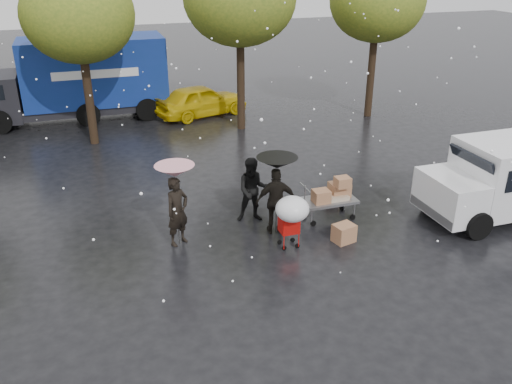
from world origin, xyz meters
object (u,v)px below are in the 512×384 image
object	(u,v)px
shopping_cart	(292,212)
yellow_taxi	(201,100)
vendor_cart	(332,194)
person_pink	(177,211)
blue_truck	(75,80)
person_black	(276,201)

from	to	relation	value
shopping_cart	yellow_taxi	xyz separation A→B (m)	(0.56, 12.35, -0.35)
vendor_cart	shopping_cart	size ratio (longest dim) A/B	1.04
person_pink	yellow_taxi	size ratio (longest dim) A/B	0.44
person_pink	blue_truck	bearing A→B (deg)	68.54
person_pink	yellow_taxi	world-z (taller)	person_pink
person_black	blue_truck	distance (m)	13.44
person_black	vendor_cart	bearing A→B (deg)	-160.11
yellow_taxi	shopping_cart	bearing A→B (deg)	160.95
vendor_cart	shopping_cart	bearing A→B (deg)	-143.60
person_black	yellow_taxi	xyz separation A→B (m)	(0.61, 11.38, -0.21)
vendor_cart	shopping_cart	distance (m)	2.18
person_black	shopping_cart	size ratio (longest dim) A/B	1.26
person_pink	person_black	size ratio (longest dim) A/B	1.00
person_black	blue_truck	xyz separation A→B (m)	(-4.65, 12.58, 0.84)
person_pink	blue_truck	world-z (taller)	blue_truck
person_pink	yellow_taxi	xyz separation A→B (m)	(3.19, 11.15, -0.21)
person_black	shopping_cart	bearing A→B (deg)	102.70
person_black	yellow_taxi	world-z (taller)	person_black
shopping_cart	blue_truck	world-z (taller)	blue_truck
person_black	yellow_taxi	bearing A→B (deg)	-82.99
shopping_cart	yellow_taxi	distance (m)	12.37
person_black	blue_truck	bearing A→B (deg)	-59.66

